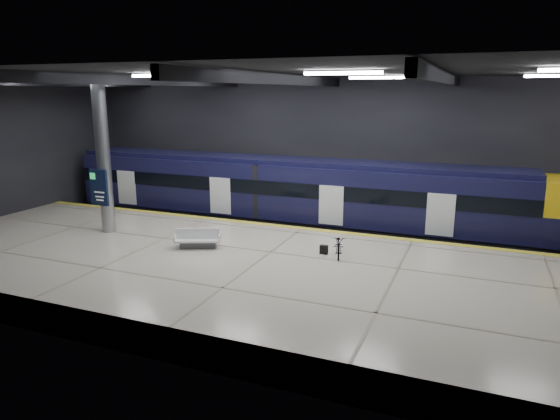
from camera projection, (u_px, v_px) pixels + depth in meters
The scene contains 10 objects.
ground at pixel (280, 270), 20.93m from camera, with size 30.00×30.00×0.00m, color black.
room_shell at pixel (280, 133), 19.60m from camera, with size 30.10×16.10×8.05m.
platform at pixel (255, 278), 18.55m from camera, with size 30.00×11.00×1.10m, color beige.
safety_strip at pixel (302, 228), 23.15m from camera, with size 30.00×0.40×0.01m, color gold.
rails at pixel (320, 234), 25.87m from camera, with size 30.00×1.52×0.16m.
train at pixel (316, 197), 25.49m from camera, with size 29.40×2.84×3.79m.
bench at pixel (198, 241), 20.25m from camera, with size 1.99×1.43×0.81m.
bicycle at pixel (339, 245), 19.21m from camera, with size 0.57×1.63×0.85m, color #99999E.
pannier_bag at pixel (324, 250), 19.49m from camera, with size 0.30×0.18×0.35m, color black.
info_column at pixel (103, 158), 21.89m from camera, with size 0.90×0.78×6.90m.
Camera 1 is at (7.43, -18.32, 7.30)m, focal length 32.00 mm.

